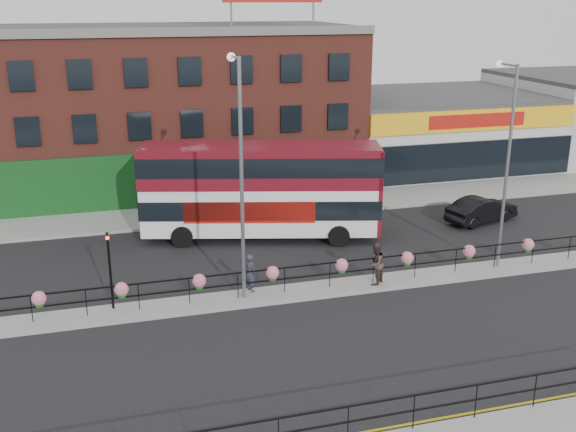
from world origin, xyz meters
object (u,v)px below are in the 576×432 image
object	(u,v)px
lamp_column_west	(240,159)
double_decker_bus	(262,182)
car	(482,210)
pedestrian_b	(376,264)
pedestrian_a	(250,273)
lamp_column_east	(506,149)

from	to	relation	value
lamp_column_west	double_decker_bus	bearing A→B (deg)	69.98
car	pedestrian_b	xyz separation A→B (m)	(-9.21, -6.64, 0.37)
lamp_column_west	pedestrian_b	bearing A→B (deg)	-4.49
double_decker_bus	car	size ratio (longest dim) A/B	2.72
pedestrian_a	lamp_column_east	xyz separation A→B (m)	(11.60, -0.17, 4.62)
lamp_column_east	car	bearing A→B (deg)	64.01
pedestrian_a	lamp_column_east	distance (m)	12.49
pedestrian_a	pedestrian_b	size ratio (longest dim) A/B	0.88
car	lamp_column_east	xyz separation A→B (m)	(-2.95, -6.04, 4.88)
double_decker_bus	pedestrian_a	distance (m)	7.37
double_decker_bus	pedestrian_b	world-z (taller)	double_decker_bus
car	pedestrian_a	distance (m)	15.69
car	lamp_column_east	world-z (taller)	lamp_column_east
car	lamp_column_east	size ratio (longest dim) A/B	0.50
pedestrian_a	lamp_column_west	world-z (taller)	lamp_column_west
double_decker_bus	car	xyz separation A→B (m)	(12.39, -0.87, -2.30)
car	pedestrian_b	size ratio (longest dim) A/B	2.46
double_decker_bus	pedestrian_a	xyz separation A→B (m)	(-2.16, -6.74, -2.05)
pedestrian_a	lamp_column_west	xyz separation A→B (m)	(-0.41, -0.31, 4.97)
car	pedestrian_a	world-z (taller)	pedestrian_a
pedestrian_b	lamp_column_west	bearing A→B (deg)	-48.10
double_decker_bus	pedestrian_a	bearing A→B (deg)	-107.79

